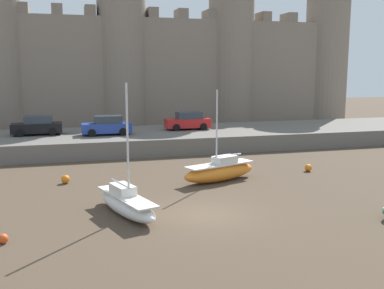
{
  "coord_description": "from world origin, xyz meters",
  "views": [
    {
      "loc": [
        -6.22,
        -19.49,
        6.72
      ],
      "look_at": [
        0.75,
        5.22,
        2.5
      ],
      "focal_mm": 42.0,
      "sensor_mm": 36.0,
      "label": 1
    }
  ],
  "objects_px": {
    "car_quay_west": "(188,121)",
    "mooring_buoy_near_channel": "(308,168)",
    "car_quay_east": "(107,126)",
    "mooring_buoy_mid_mud": "(65,179)",
    "car_quay_centre_east": "(37,126)",
    "sailboat_foreground_left": "(220,171)",
    "sailboat_foreground_right": "(126,203)",
    "mooring_buoy_near_shore": "(3,239)"
  },
  "relations": [
    {
      "from": "sailboat_foreground_left",
      "to": "mooring_buoy_mid_mud",
      "type": "height_order",
      "value": "sailboat_foreground_left"
    },
    {
      "from": "mooring_buoy_near_channel",
      "to": "mooring_buoy_mid_mud",
      "type": "xyz_separation_m",
      "value": [
        -15.83,
        1.02,
        0.02
      ]
    },
    {
      "from": "sailboat_foreground_left",
      "to": "car_quay_east",
      "type": "distance_m",
      "value": 13.9
    },
    {
      "from": "mooring_buoy_near_channel",
      "to": "car_quay_centre_east",
      "type": "distance_m",
      "value": 22.41
    },
    {
      "from": "car_quay_west",
      "to": "car_quay_centre_east",
      "type": "xyz_separation_m",
      "value": [
        -13.17,
        -0.02,
        0.0
      ]
    },
    {
      "from": "car_quay_east",
      "to": "car_quay_centre_east",
      "type": "height_order",
      "value": "same"
    },
    {
      "from": "mooring_buoy_near_shore",
      "to": "car_quay_centre_east",
      "type": "bearing_deg",
      "value": 89.4
    },
    {
      "from": "mooring_buoy_near_channel",
      "to": "mooring_buoy_near_shore",
      "type": "xyz_separation_m",
      "value": [
        -18.23,
        -8.23,
        -0.04
      ]
    },
    {
      "from": "sailboat_foreground_left",
      "to": "mooring_buoy_near_shore",
      "type": "bearing_deg",
      "value": -147.73
    },
    {
      "from": "mooring_buoy_mid_mud",
      "to": "sailboat_foreground_right",
      "type": "bearing_deg",
      "value": -68.38
    },
    {
      "from": "sailboat_foreground_right",
      "to": "sailboat_foreground_left",
      "type": "relative_size",
      "value": 1.1
    },
    {
      "from": "car_quay_west",
      "to": "mooring_buoy_near_channel",
      "type": "bearing_deg",
      "value": -69.93
    },
    {
      "from": "sailboat_foreground_right",
      "to": "mooring_buoy_near_shore",
      "type": "relative_size",
      "value": 15.59
    },
    {
      "from": "mooring_buoy_mid_mud",
      "to": "car_quay_west",
      "type": "bearing_deg",
      "value": 47.97
    },
    {
      "from": "mooring_buoy_near_channel",
      "to": "mooring_buoy_near_shore",
      "type": "bearing_deg",
      "value": -155.69
    },
    {
      "from": "mooring_buoy_mid_mud",
      "to": "car_quay_centre_east",
      "type": "bearing_deg",
      "value": 100.12
    },
    {
      "from": "sailboat_foreground_right",
      "to": "car_quay_west",
      "type": "distance_m",
      "value": 20.92
    },
    {
      "from": "mooring_buoy_mid_mud",
      "to": "mooring_buoy_near_shore",
      "type": "distance_m",
      "value": 9.56
    },
    {
      "from": "mooring_buoy_near_channel",
      "to": "mooring_buoy_mid_mud",
      "type": "relative_size",
      "value": 0.94
    },
    {
      "from": "mooring_buoy_near_channel",
      "to": "car_quay_centre_east",
      "type": "bearing_deg",
      "value": 143.75
    },
    {
      "from": "sailboat_foreground_right",
      "to": "car_quay_east",
      "type": "xyz_separation_m",
      "value": [
        0.73,
        17.61,
        1.59
      ]
    },
    {
      "from": "sailboat_foreground_right",
      "to": "car_quay_east",
      "type": "height_order",
      "value": "sailboat_foreground_right"
    },
    {
      "from": "car_quay_east",
      "to": "mooring_buoy_near_shore",
      "type": "bearing_deg",
      "value": -106.48
    },
    {
      "from": "car_quay_west",
      "to": "car_quay_east",
      "type": "height_order",
      "value": "same"
    },
    {
      "from": "car_quay_west",
      "to": "sailboat_foreground_left",
      "type": "bearing_deg",
      "value": -97.3
    },
    {
      "from": "sailboat_foreground_left",
      "to": "car_quay_west",
      "type": "relative_size",
      "value": 1.37
    },
    {
      "from": "mooring_buoy_near_shore",
      "to": "car_quay_east",
      "type": "height_order",
      "value": "car_quay_east"
    },
    {
      "from": "car_quay_centre_east",
      "to": "sailboat_foreground_right",
      "type": "bearing_deg",
      "value": -75.55
    },
    {
      "from": "mooring_buoy_mid_mud",
      "to": "car_quay_centre_east",
      "type": "height_order",
      "value": "car_quay_centre_east"
    },
    {
      "from": "sailboat_foreground_right",
      "to": "sailboat_foreground_left",
      "type": "bearing_deg",
      "value": 38.0
    },
    {
      "from": "sailboat_foreground_left",
      "to": "mooring_buoy_mid_mud",
      "type": "bearing_deg",
      "value": 168.09
    },
    {
      "from": "mooring_buoy_near_shore",
      "to": "car_quay_west",
      "type": "relative_size",
      "value": 0.1
    },
    {
      "from": "sailboat_foreground_left",
      "to": "mooring_buoy_near_shore",
      "type": "relative_size",
      "value": 14.12
    },
    {
      "from": "mooring_buoy_near_channel",
      "to": "car_quay_west",
      "type": "distance_m",
      "value": 14.21
    },
    {
      "from": "sailboat_foreground_right",
      "to": "car_quay_east",
      "type": "relative_size",
      "value": 1.51
    },
    {
      "from": "mooring_buoy_mid_mud",
      "to": "mooring_buoy_near_shore",
      "type": "height_order",
      "value": "mooring_buoy_mid_mud"
    },
    {
      "from": "mooring_buoy_mid_mud",
      "to": "mooring_buoy_near_shore",
      "type": "bearing_deg",
      "value": -104.54
    },
    {
      "from": "mooring_buoy_mid_mud",
      "to": "car_quay_west",
      "type": "height_order",
      "value": "car_quay_west"
    },
    {
      "from": "sailboat_foreground_right",
      "to": "car_quay_centre_east",
      "type": "height_order",
      "value": "sailboat_foreground_right"
    },
    {
      "from": "sailboat_foreground_left",
      "to": "mooring_buoy_near_channel",
      "type": "relative_size",
      "value": 11.6
    },
    {
      "from": "sailboat_foreground_left",
      "to": "mooring_buoy_near_channel",
      "type": "bearing_deg",
      "value": 7.87
    },
    {
      "from": "sailboat_foreground_left",
      "to": "mooring_buoy_mid_mud",
      "type": "relative_size",
      "value": 10.85
    }
  ]
}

